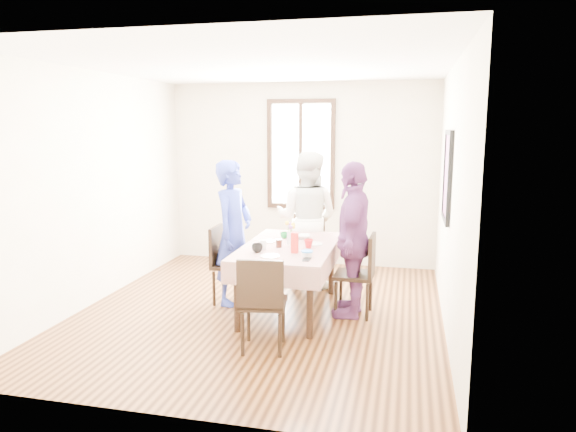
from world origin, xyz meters
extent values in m
plane|color=black|center=(0.00, 0.00, 0.00)|extent=(4.50, 4.50, 0.00)
plane|color=beige|center=(0.00, 2.25, 1.35)|extent=(4.00, 0.00, 4.00)
plane|color=beige|center=(2.00, 0.00, 1.35)|extent=(0.00, 4.50, 4.50)
cube|color=black|center=(0.00, 2.23, 1.65)|extent=(1.02, 0.06, 1.62)
cube|color=white|center=(0.00, 2.24, 1.65)|extent=(0.90, 0.02, 1.50)
cube|color=red|center=(1.98, 0.30, 1.55)|extent=(0.04, 0.76, 0.96)
cube|color=black|center=(0.31, 0.10, 0.38)|extent=(0.87, 1.55, 0.75)
cube|color=#5B0D08|center=(0.31, 0.10, 0.76)|extent=(0.99, 1.67, 0.01)
cube|color=black|center=(-0.42, 0.24, 0.46)|extent=(0.43, 0.43, 0.91)
cube|color=black|center=(1.03, 0.15, 0.46)|extent=(0.43, 0.43, 0.91)
cube|color=black|center=(0.31, 1.16, 0.46)|extent=(0.44, 0.44, 0.91)
cube|color=black|center=(0.31, -0.97, 0.46)|extent=(0.47, 0.47, 0.91)
imported|color=#29369A|center=(-0.40, 0.24, 0.84)|extent=(0.50, 0.67, 1.69)
imported|color=white|center=(0.31, 1.14, 0.88)|extent=(0.93, 0.77, 1.76)
imported|color=#642F66|center=(1.01, 0.15, 0.85)|extent=(0.43, 1.00, 1.70)
imported|color=black|center=(0.06, -0.30, 0.81)|extent=(0.13, 0.13, 0.09)
imported|color=red|center=(0.55, 0.02, 0.81)|extent=(0.14, 0.14, 0.09)
imported|color=#0C7226|center=(0.17, 0.44, 0.80)|extent=(0.10, 0.10, 0.07)
imported|color=white|center=(0.39, 0.47, 0.79)|extent=(0.22, 0.22, 0.05)
cube|color=red|center=(0.45, -0.23, 0.87)|extent=(0.07, 0.07, 0.22)
cylinder|color=white|center=(0.60, -0.37, 0.79)|extent=(0.10, 0.10, 0.05)
cylinder|color=black|center=(0.23, -0.03, 0.81)|extent=(0.06, 0.06, 0.09)
cylinder|color=silver|center=(0.08, -0.16, 0.81)|extent=(0.07, 0.07, 0.10)
cube|color=black|center=(0.62, -0.50, 0.77)|extent=(0.07, 0.14, 0.01)
cylinder|color=silver|center=(0.31, 0.15, 0.83)|extent=(0.07, 0.07, 0.14)
cylinder|color=white|center=(0.02, 0.21, 0.77)|extent=(0.20, 0.20, 0.01)
cylinder|color=white|center=(0.57, 0.19, 0.77)|extent=(0.20, 0.20, 0.01)
cylinder|color=white|center=(0.23, -0.45, 0.77)|extent=(0.20, 0.20, 0.01)
cylinder|color=blue|center=(0.60, -0.37, 0.82)|extent=(0.12, 0.12, 0.01)
camera|label=1|loc=(1.59, -5.47, 2.08)|focal=32.83mm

